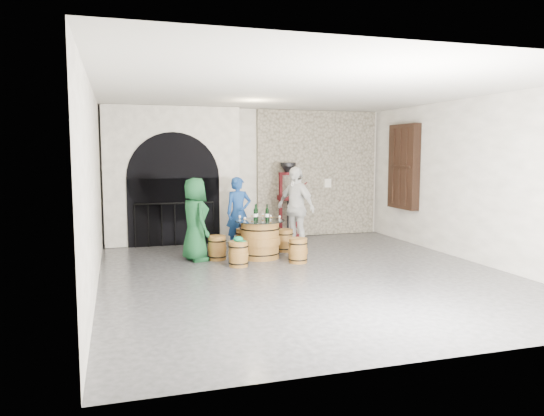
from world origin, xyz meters
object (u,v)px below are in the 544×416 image
object	(u,v)px
person_green	(195,219)
person_blue	(239,213)
barrel_stool_near_left	(238,254)
side_barrel	(267,230)
wine_bottle_right	(256,213)
corking_press	(288,194)
barrel_stool_far	(244,240)
wine_bottle_left	(255,214)
wine_bottle_center	(267,214)
barrel_stool_left	(217,248)
barrel_stool_near_right	(298,251)
barrel_stool_right	(285,240)
barrel_table	(260,239)
person_white	(296,208)

from	to	relation	value
person_green	person_blue	xyz separation A→B (m)	(1.13, 1.08, -0.03)
barrel_stool_near_left	side_barrel	xyz separation A→B (m)	(1.23, 2.27, 0.06)
wine_bottle_right	corking_press	world-z (taller)	corking_press
barrel_stool_far	wine_bottle_left	bearing A→B (deg)	-88.21
wine_bottle_left	wine_bottle_center	distance (m)	0.24
person_blue	corking_press	distance (m)	1.81
barrel_stool_left	barrel_stool_near_right	xyz separation A→B (m)	(1.46, -0.73, 0.00)
barrel_stool_right	barrel_stool_near_right	distance (m)	1.17
barrel_stool_right	barrel_stool_near_left	world-z (taller)	same
barrel_stool_right	barrel_stool_left	bearing A→B (deg)	-164.48
barrel_table	person_white	bearing A→B (deg)	36.86
barrel_stool_far	corking_press	distance (m)	2.14
barrel_stool_near_right	wine_bottle_right	world-z (taller)	wine_bottle_right
barrel_stool_near_left	person_green	world-z (taller)	person_green
person_green	person_white	size ratio (longest dim) A/B	0.90
barrel_table	wine_bottle_left	distance (m)	0.53
barrel_stool_near_left	side_barrel	size ratio (longest dim) A/B	0.80
barrel_stool_near_left	person_green	bearing A→B (deg)	132.11
barrel_stool_near_right	wine_bottle_left	xyz separation A→B (m)	(-0.67, 0.67, 0.67)
wine_bottle_right	person_green	bearing A→B (deg)	179.19
barrel_table	barrel_stool_near_right	world-z (taller)	barrel_table
barrel_stool_far	corking_press	size ratio (longest dim) A/B	0.26
barrel_stool_right	wine_bottle_right	size ratio (longest dim) A/B	1.48
barrel_stool_near_left	wine_bottle_center	bearing A→B (deg)	38.61
person_green	person_blue	size ratio (longest dim) A/B	1.03
person_blue	side_barrel	size ratio (longest dim) A/B	2.65
person_green	side_barrel	world-z (taller)	person_green
barrel_table	wine_bottle_left	world-z (taller)	wine_bottle_left
barrel_stool_far	person_green	bearing A→B (deg)	-148.10
barrel_stool_far	person_white	bearing A→B (deg)	-4.41
barrel_stool_near_right	person_blue	distance (m)	2.08
barrel_stool_near_right	wine_bottle_left	bearing A→B (deg)	135.08
barrel_stool_near_left	person_blue	bearing A→B (deg)	76.61
person_blue	wine_bottle_right	bearing A→B (deg)	-89.24
side_barrel	corking_press	distance (m)	1.19
wine_bottle_center	barrel_stool_near_left	bearing A→B (deg)	-141.39
person_white	person_green	bearing A→B (deg)	-100.29
barrel_stool_near_right	wine_bottle_center	bearing A→B (deg)	127.00
barrel_table	person_blue	xyz separation A→B (m)	(-0.16, 1.21, 0.41)
barrel_stool_near_right	side_barrel	distance (m)	2.29
person_blue	person_white	size ratio (longest dim) A/B	0.87
barrel_stool_left	person_white	size ratio (longest dim) A/B	0.26
barrel_stool_left	wine_bottle_left	distance (m)	1.03
barrel_stool_right	person_white	distance (m)	0.80
barrel_table	barrel_stool_right	size ratio (longest dim) A/B	2.08
barrel_stool_near_right	barrel_stool_near_left	distance (m)	1.19
barrel_stool_left	wine_bottle_left	size ratio (longest dim) A/B	1.48
barrel_stool_right	wine_bottle_right	distance (m)	1.08
person_blue	barrel_stool_far	bearing A→B (deg)	-87.68
barrel_stool_far	wine_bottle_right	world-z (taller)	wine_bottle_right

